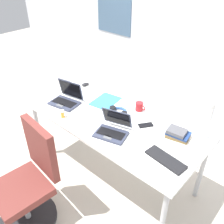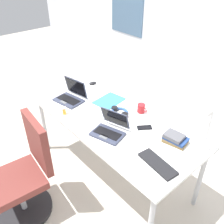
% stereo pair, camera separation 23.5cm
% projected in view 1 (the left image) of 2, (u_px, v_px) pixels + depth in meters
% --- Properties ---
extents(ground_plane, '(12.00, 12.00, 0.00)m').
position_uv_depth(ground_plane, '(112.00, 172.00, 2.81)').
color(ground_plane, '#B7AD9E').
extents(wall_back, '(6.00, 0.13, 2.60)m').
position_uv_depth(wall_back, '(178.00, 36.00, 2.77)').
color(wall_back, silver).
rests_on(wall_back, ground_plane).
extents(desk, '(1.80, 0.80, 0.74)m').
position_uv_depth(desk, '(112.00, 124.00, 2.43)').
color(desk, white).
rests_on(desk, ground_plane).
extents(desk_lamp, '(0.12, 0.18, 0.40)m').
position_uv_depth(desk_lamp, '(208.00, 122.00, 2.01)').
color(desk_lamp, white).
rests_on(desk_lamp, desk).
extents(laptop_front_right, '(0.34, 0.32, 0.20)m').
position_uv_depth(laptop_front_right, '(113.00, 129.00, 2.20)').
color(laptop_front_right, '#33384C').
rests_on(laptop_front_right, desk).
extents(laptop_back_left, '(0.34, 0.30, 0.22)m').
position_uv_depth(laptop_back_left, '(66.00, 99.00, 2.63)').
color(laptop_back_left, '#33384C').
rests_on(laptop_back_left, desk).
extents(external_keyboard, '(0.34, 0.16, 0.02)m').
position_uv_depth(external_keyboard, '(166.00, 159.00, 1.93)').
color(external_keyboard, black).
rests_on(external_keyboard, desk).
extents(computer_mouse, '(0.07, 0.10, 0.03)m').
position_uv_depth(computer_mouse, '(85.00, 84.00, 2.97)').
color(computer_mouse, black).
rests_on(computer_mouse, desk).
extents(cell_phone, '(0.13, 0.15, 0.01)m').
position_uv_depth(cell_phone, '(146.00, 125.00, 2.31)').
color(cell_phone, black).
rests_on(cell_phone, desk).
extents(headphones, '(0.21, 0.18, 0.04)m').
position_uv_depth(headphones, '(118.00, 112.00, 2.47)').
color(headphones, '#335999').
rests_on(headphones, desk).
extents(pill_bottle, '(0.04, 0.04, 0.08)m').
position_uv_depth(pill_bottle, '(62.00, 114.00, 2.40)').
color(pill_bottle, gold).
rests_on(pill_bottle, desk).
extents(book_stack, '(0.22, 0.18, 0.08)m').
position_uv_depth(book_stack, '(178.00, 134.00, 2.15)').
color(book_stack, brown).
rests_on(book_stack, desk).
extents(paper_folder_near_mouse, '(0.27, 0.34, 0.01)m').
position_uv_depth(paper_folder_near_mouse, '(105.00, 101.00, 2.67)').
color(paper_folder_near_mouse, '#338CC6').
rests_on(paper_folder_near_mouse, desk).
extents(coffee_mug, '(0.11, 0.08, 0.09)m').
position_uv_depth(coffee_mug, '(139.00, 107.00, 2.50)').
color(coffee_mug, '#B21E23').
rests_on(coffee_mug, desk).
extents(office_chair, '(0.52, 0.56, 0.97)m').
position_uv_depth(office_chair, '(29.00, 186.00, 2.15)').
color(office_chair, black).
rests_on(office_chair, ground_plane).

